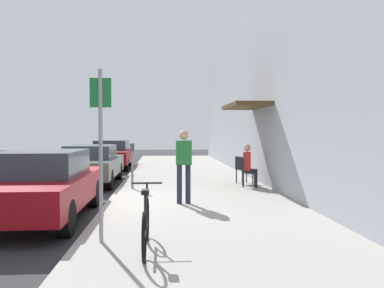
# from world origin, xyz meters

# --- Properties ---
(ground_plane) EXTENTS (60.00, 60.00, 0.00)m
(ground_plane) POSITION_xyz_m (0.00, 0.00, 0.00)
(ground_plane) COLOR #2D2D30
(sidewalk_slab) EXTENTS (4.50, 32.00, 0.12)m
(sidewalk_slab) POSITION_xyz_m (2.25, 2.00, 0.06)
(sidewalk_slab) COLOR #9E9B93
(sidewalk_slab) RESTS_ON ground_plane
(building_facade) EXTENTS (1.40, 32.00, 6.45)m
(building_facade) POSITION_xyz_m (4.65, 2.01, 3.22)
(building_facade) COLOR #999EA8
(building_facade) RESTS_ON ground_plane
(parked_car_0) EXTENTS (1.80, 4.40, 1.39)m
(parked_car_0) POSITION_xyz_m (-1.10, -1.42, 0.72)
(parked_car_0) COLOR maroon
(parked_car_0) RESTS_ON ground_plane
(parked_car_1) EXTENTS (1.80, 4.40, 1.32)m
(parked_car_1) POSITION_xyz_m (-1.10, 4.10, 0.69)
(parked_car_1) COLOR #47514C
(parked_car_1) RESTS_ON ground_plane
(parked_car_2) EXTENTS (1.80, 4.40, 1.37)m
(parked_car_2) POSITION_xyz_m (-1.10, 9.86, 0.71)
(parked_car_2) COLOR maroon
(parked_car_2) RESTS_ON ground_plane
(parking_meter) EXTENTS (0.12, 0.10, 1.32)m
(parking_meter) POSITION_xyz_m (0.45, 2.10, 0.89)
(parking_meter) COLOR slate
(parking_meter) RESTS_ON sidewalk_slab
(street_sign) EXTENTS (0.32, 0.06, 2.60)m
(street_sign) POSITION_xyz_m (0.40, -3.61, 1.64)
(street_sign) COLOR gray
(street_sign) RESTS_ON sidewalk_slab
(bicycle_0) EXTENTS (0.46, 1.71, 0.90)m
(bicycle_0) POSITION_xyz_m (1.09, -4.14, 0.48)
(bicycle_0) COLOR black
(bicycle_0) RESTS_ON sidewalk_slab
(cafe_chair_0) EXTENTS (0.53, 0.53, 0.87)m
(cafe_chair_0) POSITION_xyz_m (3.87, 2.22, 0.62)
(cafe_chair_0) COLOR black
(cafe_chair_0) RESTS_ON sidewalk_slab
(seated_patron_0) EXTENTS (0.49, 0.44, 1.29)m
(seated_patron_0) POSITION_xyz_m (3.93, 2.21, 0.82)
(seated_patron_0) COLOR #232838
(seated_patron_0) RESTS_ON sidewalk_slab
(cafe_chair_1) EXTENTS (0.56, 0.56, 0.87)m
(cafe_chair_1) POSITION_xyz_m (3.87, 2.94, 0.62)
(cafe_chair_1) COLOR black
(cafe_chair_1) RESTS_ON sidewalk_slab
(pedestrian_standing) EXTENTS (0.36, 0.22, 1.70)m
(pedestrian_standing) POSITION_xyz_m (1.82, -0.47, 1.12)
(pedestrian_standing) COLOR #232838
(pedestrian_standing) RESTS_ON sidewalk_slab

